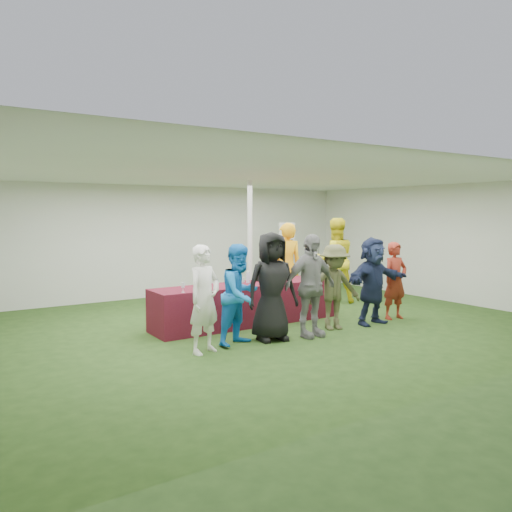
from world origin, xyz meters
TOP-DOWN VIEW (x-y plane):
  - ground at (0.00, 0.00)m, footprint 60.00×60.00m
  - tent at (0.50, 1.20)m, footprint 10.00×10.00m
  - serving_table at (-0.16, 0.26)m, footprint 3.60×0.80m
  - wine_bottles at (0.39, 0.41)m, footprint 0.58×0.14m
  - wine_glasses at (-0.45, 0.01)m, footprint 2.75×0.15m
  - water_bottle at (-0.09, 0.34)m, footprint 0.07×0.07m
  - bar_towel at (1.35, 0.31)m, footprint 0.25×0.18m
  - dump_bucket at (1.41, 0.04)m, footprint 0.25×0.25m
  - wine_list_sign at (2.60, 2.74)m, footprint 0.50×0.03m
  - staff_pourer at (1.17, 0.85)m, footprint 0.78×0.63m
  - staff_back at (2.68, 1.03)m, footprint 1.16×1.06m
  - customer_0 at (-1.70, -1.01)m, footprint 0.67×0.55m
  - customer_1 at (-1.01, -0.89)m, footprint 0.92×0.81m
  - customer_2 at (-0.45, -0.94)m, footprint 0.94×0.70m
  - customer_3 at (0.20, -1.12)m, footprint 1.00×0.42m
  - customer_4 at (0.89, -0.94)m, footprint 1.08×0.78m
  - customer_5 at (1.75, -1.03)m, footprint 1.52×0.57m
  - customer_6 at (2.46, -0.93)m, footprint 0.57×0.40m

SIDE VIEW (x-z plane):
  - ground at x=0.00m, z-range 0.00..0.00m
  - serving_table at x=-0.16m, z-range 0.00..0.75m
  - customer_6 at x=2.46m, z-range 0.00..1.49m
  - customer_4 at x=0.89m, z-range 0.00..1.50m
  - bar_towel at x=1.35m, z-range 0.75..0.78m
  - customer_1 at x=-1.01m, z-range 0.00..1.57m
  - customer_0 at x=-1.70m, z-range 0.00..1.59m
  - customer_5 at x=1.75m, z-range 0.00..1.61m
  - dump_bucket at x=1.41m, z-range 0.75..0.93m
  - customer_3 at x=0.20m, z-range 0.00..1.70m
  - water_bottle at x=-0.09m, z-range 0.74..0.97m
  - wine_glasses at x=-0.45m, z-range 0.78..0.95m
  - wine_bottles at x=0.39m, z-range 0.71..1.03m
  - customer_2 at x=-0.45m, z-range 0.00..1.74m
  - staff_pourer at x=1.17m, z-range 0.00..1.84m
  - staff_back at x=2.68m, z-range 0.00..1.93m
  - wine_list_sign at x=2.60m, z-range 0.42..2.22m
  - tent at x=0.50m, z-range -3.65..6.35m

